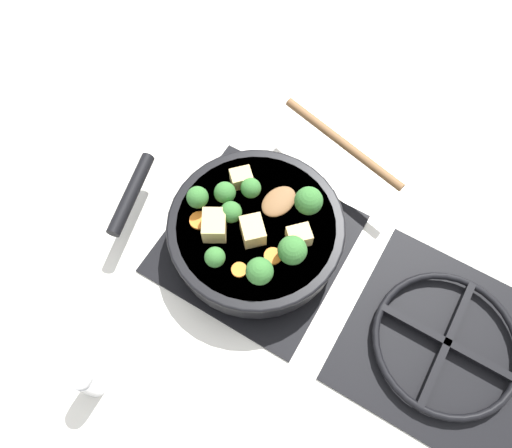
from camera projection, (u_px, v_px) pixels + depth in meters
ground_plane at (256, 243)px, 0.91m from camera, size 2.40×2.40×0.00m
front_burner_grate at (256, 241)px, 0.89m from camera, size 0.31×0.31×0.03m
rear_burner_grate at (445, 344)px, 0.81m from camera, size 0.31×0.31×0.03m
skillet_pan at (255, 230)px, 0.85m from camera, size 0.30×0.40×0.06m
wooden_spoon at (318, 166)px, 0.87m from camera, size 0.24×0.26×0.02m
tofu_cube_center_large at (299, 236)px, 0.81m from camera, size 0.05×0.05×0.03m
tofu_cube_near_handle at (241, 178)px, 0.85m from camera, size 0.05×0.05×0.03m
tofu_cube_east_chunk at (253, 231)px, 0.81m from camera, size 0.06×0.06×0.04m
tofu_cube_west_chunk at (214, 225)px, 0.81m from camera, size 0.06×0.06×0.04m
broccoli_floret_near_spoon at (309, 201)px, 0.82m from camera, size 0.05×0.05×0.05m
broccoli_floret_center_top at (198, 197)px, 0.83m from camera, size 0.04×0.04×0.04m
broccoli_floret_east_rim at (231, 212)px, 0.81m from camera, size 0.04×0.04×0.04m
broccoli_floret_west_rim at (215, 257)px, 0.78m from camera, size 0.03×0.03×0.04m
broccoli_floret_north_edge at (292, 250)px, 0.78m from camera, size 0.05×0.05×0.05m
broccoli_floret_south_cluster at (260, 271)px, 0.77m from camera, size 0.04×0.04×0.05m
broccoli_floret_mid_floret at (225, 193)px, 0.83m from camera, size 0.04×0.04×0.04m
broccoli_floret_small_inner at (251, 188)px, 0.83m from camera, size 0.03×0.03×0.04m
carrot_slice_orange_thin at (239, 270)px, 0.79m from camera, size 0.03×0.03×0.01m
carrot_slice_near_center at (273, 256)px, 0.80m from camera, size 0.03×0.03×0.01m
carrot_slice_edge_slice at (199, 220)px, 0.83m from camera, size 0.03×0.03×0.01m
salt_shaker at (89, 382)px, 0.76m from camera, size 0.04×0.04×0.09m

